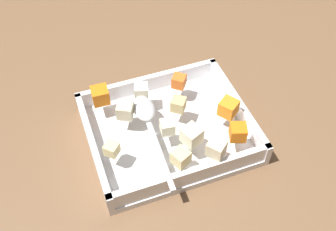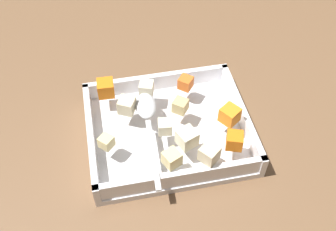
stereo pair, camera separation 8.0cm
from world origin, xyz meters
name	(u,v)px [view 1 (the left image)]	position (x,y,z in m)	size (l,w,h in m)	color
ground_plane	(175,135)	(0.00, 0.00, 0.00)	(4.00, 4.00, 0.00)	brown
baking_dish	(168,131)	(-0.01, 0.00, 0.02)	(0.32, 0.27, 0.05)	silver
carrot_chunk_mid_left	(100,95)	(-0.13, 0.10, 0.07)	(0.03, 0.03, 0.03)	orange
carrot_chunk_near_right	(238,132)	(0.09, -0.09, 0.07)	(0.03, 0.03, 0.03)	orange
carrot_chunk_corner_nw	(179,81)	(0.04, 0.08, 0.07)	(0.03, 0.03, 0.03)	orange
carrot_chunk_corner_sw	(228,108)	(0.10, -0.03, 0.07)	(0.03, 0.03, 0.03)	orange
potato_chunk_under_handle	(167,127)	(-0.03, -0.03, 0.07)	(0.03, 0.03, 0.03)	beige
potato_chunk_mid_right	(192,135)	(0.01, -0.06, 0.07)	(0.03, 0.03, 0.03)	beige
potato_chunk_corner_ne	(112,149)	(-0.14, -0.04, 0.07)	(0.02, 0.02, 0.02)	#E0CC89
potato_chunk_rim_edge	(178,104)	(0.02, 0.02, 0.07)	(0.03, 0.03, 0.03)	tan
potato_chunk_near_spoon	(125,110)	(-0.09, 0.04, 0.07)	(0.03, 0.03, 0.03)	beige
potato_chunk_corner_se	(216,148)	(0.04, -0.11, 0.07)	(0.03, 0.03, 0.03)	beige
potato_chunk_back_center	(181,157)	(-0.03, -0.10, 0.07)	(0.03, 0.03, 0.03)	#E0CC89
parsnip_chunk_far_left	(141,91)	(-0.04, 0.08, 0.07)	(0.03, 0.03, 0.03)	beige
serving_spoon	(146,114)	(-0.05, 0.02, 0.06)	(0.05, 0.23, 0.02)	silver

